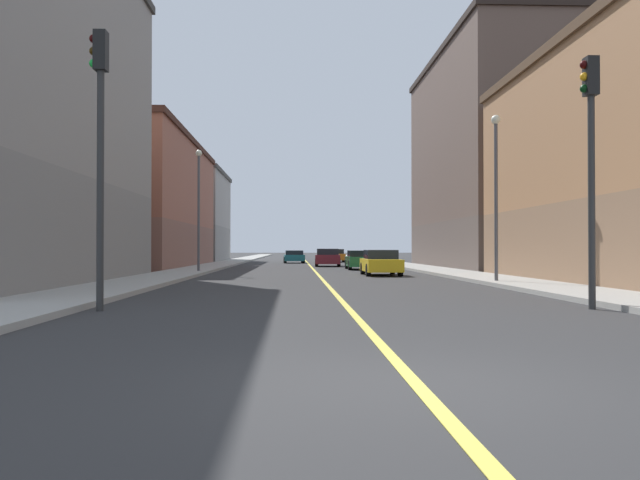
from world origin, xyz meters
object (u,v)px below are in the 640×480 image
at_px(traffic_light_right_near, 100,131).
at_px(building_right_midblock, 118,203).
at_px(building_left_mid, 517,161).
at_px(car_green, 360,260).
at_px(car_maroon, 328,258).
at_px(street_lamp_left_near, 496,179).
at_px(building_right_distant, 170,217).
at_px(traffic_light_left_near, 591,145).
at_px(car_teal, 294,257).
at_px(street_lamp_right_near, 199,197).
at_px(car_orange, 335,256).
at_px(car_yellow, 381,263).

bearing_deg(traffic_light_right_near, building_right_midblock, 104.54).
distance_m(building_left_mid, building_right_midblock, 29.33).
bearing_deg(car_green, car_maroon, 103.31).
xyz_separation_m(building_right_midblock, street_lamp_left_near, (21.12, -23.78, -0.67)).
xyz_separation_m(building_right_distant, traffic_light_left_near, (20.10, -54.43, -0.97)).
xyz_separation_m(car_teal, car_maroon, (2.65, -11.44, 0.07)).
relative_size(traffic_light_right_near, car_teal, 1.56).
distance_m(traffic_light_right_near, street_lamp_left_near, 16.01).
bearing_deg(building_right_distant, traffic_light_left_near, -69.73).
height_order(traffic_light_right_near, street_lamp_right_near, street_lamp_right_near).
distance_m(street_lamp_left_near, car_teal, 38.03).
bearing_deg(car_teal, building_right_midblock, -134.85).
bearing_deg(car_orange, street_lamp_left_near, -84.88).
relative_size(building_right_distant, car_orange, 3.24).
distance_m(street_lamp_left_near, car_maroon, 26.36).
xyz_separation_m(street_lamp_left_near, car_teal, (-7.94, 37.03, -3.53)).
bearing_deg(car_maroon, building_right_distant, 130.42).
height_order(traffic_light_left_near, street_lamp_left_near, street_lamp_left_near).
bearing_deg(street_lamp_left_near, building_right_distant, 115.55).
bearing_deg(building_left_mid, street_lamp_left_near, -111.33).
xyz_separation_m(building_right_midblock, car_orange, (17.42, 17.48, -4.15)).
height_order(building_left_mid, building_right_midblock, building_left_mid).
bearing_deg(car_green, car_yellow, -89.19).
bearing_deg(building_left_mid, car_yellow, -134.46).
bearing_deg(street_lamp_right_near, building_left_mid, 22.25).
height_order(building_left_mid, building_right_distant, building_left_mid).
xyz_separation_m(street_lamp_left_near, car_maroon, (-5.29, 25.59, -3.46)).
distance_m(building_right_midblock, street_lamp_left_near, 31.81).
bearing_deg(traffic_light_left_near, building_right_midblock, 120.56).
xyz_separation_m(traffic_light_right_near, street_lamp_right_near, (-0.98, 21.71, 0.22)).
height_order(car_maroon, car_yellow, car_maroon).
bearing_deg(street_lamp_left_near, car_maroon, 101.68).
bearing_deg(traffic_light_left_near, traffic_light_right_near, -180.00).
distance_m(building_right_distant, traffic_light_left_near, 58.03).
relative_size(car_teal, car_orange, 0.88).
height_order(traffic_light_left_near, car_green, traffic_light_left_near).
bearing_deg(building_right_distant, building_left_mid, -39.74).
bearing_deg(car_maroon, building_left_mid, -22.72).
xyz_separation_m(building_right_midblock, car_yellow, (17.73, -15.14, -4.15)).
distance_m(building_right_distant, car_orange, 18.14).
relative_size(building_right_distant, car_teal, 3.66).
bearing_deg(car_yellow, car_teal, 99.11).
height_order(building_right_midblock, car_maroon, building_right_midblock).
bearing_deg(car_maroon, building_right_midblock, -173.49).
bearing_deg(building_right_midblock, building_left_mid, -7.27).
bearing_deg(building_right_distant, street_lamp_right_near, -76.52).
height_order(street_lamp_left_near, car_teal, street_lamp_left_near).
xyz_separation_m(building_right_midblock, street_lamp_right_near, (7.84, -12.33, -0.51)).
bearing_deg(traffic_light_right_near, building_right_distant, 99.21).
xyz_separation_m(street_lamp_left_near, car_green, (-3.52, 18.10, -3.49)).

